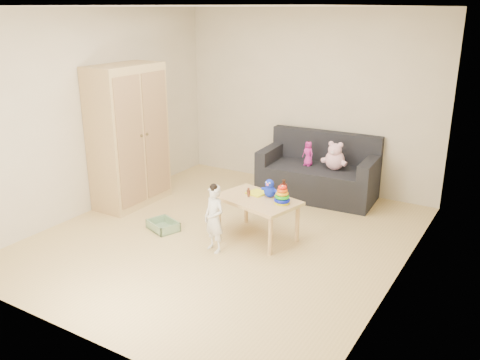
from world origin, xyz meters
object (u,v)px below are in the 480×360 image
Objects in this scene: wardrobe at (129,136)px; sofa at (317,182)px; toddler at (214,220)px; play_table at (257,218)px.

sofa is at bearing 35.80° from wardrobe.
wardrobe is at bearing 177.20° from toddler.
toddler is (-0.24, -0.55, 0.13)m from play_table.
sofa is 2.21m from toddler.
wardrobe is at bearing 177.19° from play_table.
play_table is (-0.07, -1.63, 0.02)m from sofa.
wardrobe is 2.71m from sofa.
toddler is (-0.30, -2.18, 0.15)m from sofa.
wardrobe is at bearing -148.01° from sofa.
toddler reaches higher than sofa.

